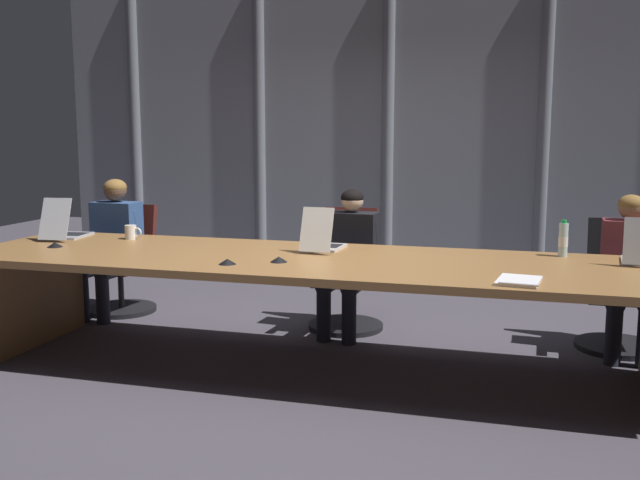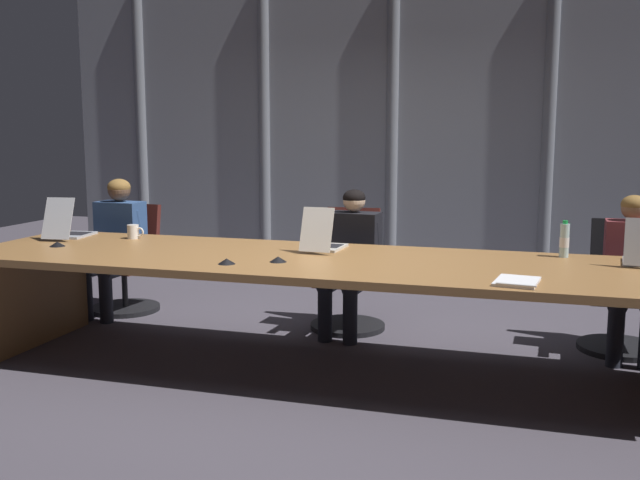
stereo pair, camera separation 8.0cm
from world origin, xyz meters
name	(u,v)px [view 1 (the left image)]	position (x,y,z in m)	size (l,w,h in m)	color
ground_plane	(311,369)	(0.00, 0.00, 0.00)	(14.09, 14.09, 0.00)	#47424C
conference_table	(311,277)	(0.00, 0.00, 0.63)	(4.77, 1.29, 0.76)	olive
curtain_backdrop	(389,132)	(0.00, 2.71, 1.56)	(7.04, 0.17, 3.12)	gray
laptop_left_end	(66,230)	(-2.06, 0.31, 0.82)	(0.28, 0.49, 0.32)	#A8ADB7
laptop_left_mid	(323,242)	(0.00, 0.31, 0.82)	(0.24, 0.44, 0.31)	beige
office_chair_left_end	(124,272)	(-2.05, 1.10, 0.34)	(0.60, 0.60, 0.93)	#511E19
office_chair_left_mid	(347,284)	(-0.03, 1.11, 0.35)	(0.60, 0.60, 0.96)	#511E19
office_chair_center	(619,301)	(2.02, 1.10, 0.35)	(0.60, 0.60, 0.93)	black
person_left_end	(112,239)	(-2.06, 0.95, 0.66)	(0.43, 0.56, 1.17)	#335184
person_left_mid	(349,253)	(0.02, 0.95, 0.63)	(0.44, 0.57, 1.13)	black
person_center	(629,267)	(2.05, 0.94, 0.63)	(0.38, 0.55, 1.13)	brown
water_bottle_primary	(563,240)	(1.58, 0.49, 0.87)	(0.06, 0.06, 0.24)	silver
coffee_mug_near	(131,232)	(-1.55, 0.40, 0.81)	(0.14, 0.09, 0.11)	white
conference_mic_left_side	(227,261)	(-0.43, -0.37, 0.78)	(0.11, 0.11, 0.04)	black
conference_mic_middle	(279,259)	(-0.15, -0.21, 0.78)	(0.11, 0.11, 0.04)	black
conference_mic_right_side	(55,245)	(-1.88, -0.08, 0.78)	(0.11, 0.11, 0.04)	black
spiral_notepad	(519,281)	(1.31, -0.44, 0.77)	(0.26, 0.33, 0.03)	silver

